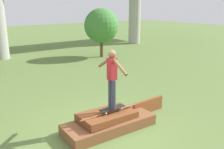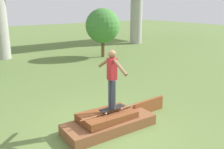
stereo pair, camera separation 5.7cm
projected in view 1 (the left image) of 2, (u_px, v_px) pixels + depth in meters
The scene contains 6 objects.
ground_plane at pixel (109, 129), 7.39m from camera, with size 80.00×80.00×0.00m, color olive.
scrap_pile at pixel (109, 122), 7.34m from camera, with size 2.78×1.17×0.57m.
scrap_plank_loose at pixel (148, 106), 8.50m from camera, with size 1.32×0.12×0.46m.
skateboard at pixel (112, 108), 7.28m from camera, with size 0.81×0.23×0.09m.
skater at pixel (112, 75), 7.01m from camera, with size 0.22×1.29×1.71m.
tree_behind_right at pixel (101, 26), 17.11m from camera, with size 2.37×2.37×3.36m.
Camera 1 is at (-3.94, -5.40, 3.56)m, focal length 40.00 mm.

